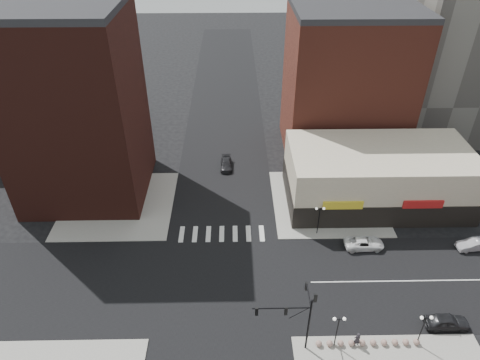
{
  "coord_description": "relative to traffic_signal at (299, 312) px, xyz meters",
  "views": [
    {
      "loc": [
        1.49,
        -32.44,
        36.79
      ],
      "look_at": [
        2.16,
        4.41,
        11.0
      ],
      "focal_mm": 32.0,
      "sensor_mm": 36.0,
      "label": 1
    }
  ],
  "objects": [
    {
      "name": "ground",
      "position": [
        -7.24,
        7.83,
        -4.96
      ],
      "size": [
        240.0,
        240.0,
        0.0
      ],
      "primitive_type": "plane",
      "color": "black",
      "rests_on": "ground"
    },
    {
      "name": "street_lamp_se_b",
      "position": [
        11.76,
        -0.17,
        -1.67
      ],
      "size": [
        1.22,
        0.32,
        4.16
      ],
      "color": "black",
      "rests_on": "sidewalk_se"
    },
    {
      "name": "bollard_row",
      "position": [
        6.99,
        -0.17,
        -4.54
      ],
      "size": [
        10.06,
        0.61,
        0.61
      ],
      "color": "gray",
      "rests_on": "sidewalk_se"
    },
    {
      "name": "building_ne_row",
      "position": [
        13.76,
        22.83,
        -1.66
      ],
      "size": [
        24.2,
        12.2,
        8.0
      ],
      "color": "beige",
      "rests_on": "ground"
    },
    {
      "name": "sidewalk_nw",
      "position": [
        -21.74,
        22.33,
        -4.9
      ],
      "size": [
        15.0,
        15.0,
        0.12
      ],
      "primitive_type": "cube",
      "color": "gray",
      "rests_on": "ground"
    },
    {
      "name": "pedestrian",
      "position": [
        5.88,
        -0.17,
        -3.96
      ],
      "size": [
        0.69,
        0.5,
        1.77
      ],
      "primitive_type": "imported",
      "rotation": [
        0.0,
        0.0,
        3.26
      ],
      "color": "#252227",
      "rests_on": "sidewalk_se"
    },
    {
      "name": "building_nw",
      "position": [
        -26.24,
        26.33,
        7.54
      ],
      "size": [
        16.0,
        15.0,
        25.0
      ],
      "primitive_type": "cube",
      "color": "#3C1813",
      "rests_on": "ground"
    },
    {
      "name": "sidewalk_ne",
      "position": [
        7.26,
        22.33,
        -4.9
      ],
      "size": [
        15.0,
        15.0,
        0.12
      ],
      "primitive_type": "cube",
      "color": "gray",
      "rests_on": "ground"
    },
    {
      "name": "dark_sedan_east",
      "position": [
        15.4,
        1.83,
        -4.22
      ],
      "size": [
        4.4,
        1.82,
        1.49
      ],
      "primitive_type": "imported",
      "rotation": [
        0.0,
        0.0,
        1.56
      ],
      "color": "black",
      "rests_on": "ground"
    },
    {
      "name": "street_lamp_se_a",
      "position": [
        3.76,
        -0.17,
        -1.67
      ],
      "size": [
        1.22,
        0.32,
        4.16
      ],
      "color": "black",
      "rests_on": "sidewalk_se"
    },
    {
      "name": "road_ew",
      "position": [
        -7.24,
        7.83,
        -4.95
      ],
      "size": [
        200.0,
        14.0,
        0.02
      ],
      "primitive_type": "cube",
      "color": "black",
      "rests_on": "ground"
    },
    {
      "name": "silver_sedan",
      "position": [
        23.31,
        12.81,
        -4.29
      ],
      "size": [
        4.21,
        1.81,
        1.35
      ],
      "primitive_type": "imported",
      "rotation": [
        0.0,
        0.0,
        -1.48
      ],
      "color": "#A9A8AE",
      "rests_on": "ground"
    },
    {
      "name": "building_nw_low",
      "position": [
        -39.24,
        41.83,
        1.04
      ],
      "size": [
        20.0,
        18.0,
        12.0
      ],
      "primitive_type": "cube",
      "color": "#3C1813",
      "rests_on": "ground"
    },
    {
      "name": "dark_sedan_north",
      "position": [
        -6.89,
        31.44,
        -4.34
      ],
      "size": [
        1.74,
        4.27,
        1.24
      ],
      "primitive_type": "imported",
      "rotation": [
        0.0,
        0.0,
        -0.0
      ],
      "color": "black",
      "rests_on": "ground"
    },
    {
      "name": "street_lamp_ne",
      "position": [
        4.76,
        15.83,
        -1.67
      ],
      "size": [
        1.22,
        0.32,
        4.16
      ],
      "color": "black",
      "rests_on": "sidewalk_ne"
    },
    {
      "name": "white_suv",
      "position": [
        10.07,
        13.33,
        -4.3
      ],
      "size": [
        4.85,
        2.35,
        1.33
      ],
      "primitive_type": "imported",
      "rotation": [
        0.0,
        0.0,
        1.6
      ],
      "color": "white",
      "rests_on": "ground"
    },
    {
      "name": "road_ns",
      "position": [
        -7.24,
        7.83,
        -4.95
      ],
      "size": [
        14.0,
        200.0,
        0.02
      ],
      "primitive_type": "cube",
      "color": "black",
      "rests_on": "ground"
    },
    {
      "name": "building_ne_midrise",
      "position": [
        11.76,
        37.33,
        6.04
      ],
      "size": [
        18.0,
        15.0,
        22.0
      ],
      "primitive_type": "cube",
      "color": "maroon",
      "rests_on": "ground"
    },
    {
      "name": "traffic_signal",
      "position": [
        0.0,
        0.0,
        0.0
      ],
      "size": [
        5.59,
        3.09,
        7.77
      ],
      "color": "black",
      "rests_on": "ground"
    }
  ]
}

